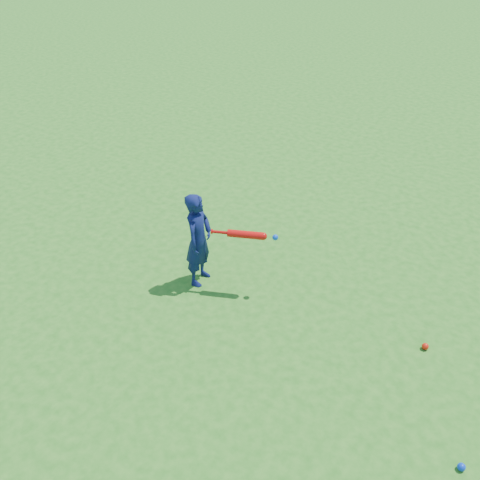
{
  "coord_description": "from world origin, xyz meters",
  "views": [
    {
      "loc": [
        2.7,
        -4.45,
        4.15
      ],
      "look_at": [
        -0.0,
        -0.03,
        0.66
      ],
      "focal_mm": 40.0,
      "sensor_mm": 36.0,
      "label": 1
    }
  ],
  "objects": [
    {
      "name": "ground",
      "position": [
        0.0,
        0.0,
        0.0
      ],
      "size": [
        80.0,
        80.0,
        0.0
      ],
      "primitive_type": "plane",
      "color": "#266F1A",
      "rests_on": "ground"
    },
    {
      "name": "child",
      "position": [
        -0.47,
        -0.21,
        0.6
      ],
      "size": [
        0.35,
        0.48,
        1.21
      ],
      "primitive_type": "imported",
      "rotation": [
        0.0,
        0.0,
        1.72
      ],
      "color": "#10184B",
      "rests_on": "ground"
    },
    {
      "name": "ground_ball_red",
      "position": [
        2.26,
        0.05,
        0.04
      ],
      "size": [
        0.07,
        0.07,
        0.07
      ],
      "primitive_type": "sphere",
      "color": "red",
      "rests_on": "ground"
    },
    {
      "name": "ground_ball_blue",
      "position": [
        2.91,
        -1.2,
        0.03
      ],
      "size": [
        0.07,
        0.07,
        0.07
      ],
      "primitive_type": "sphere",
      "color": "#0B36C8",
      "rests_on": "ground"
    },
    {
      "name": "bat_swing",
      "position": [
        0.12,
        -0.03,
        0.77
      ],
      "size": [
        0.74,
        0.34,
        0.09
      ],
      "rotation": [
        0.0,
        0.0,
        0.38
      ],
      "color": "red",
      "rests_on": "ground"
    }
  ]
}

